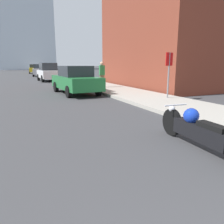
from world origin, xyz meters
TOP-DOWN VIEW (x-y plane):
  - sidewalk at (5.56, 40.00)m, footprint 2.87×240.00m
  - brick_storefront at (11.22, 15.07)m, footprint 8.06×10.28m
  - motorcycle at (2.95, 4.06)m, footprint 0.62×2.56m
  - parked_car_green at (2.85, 13.59)m, footprint 2.11×4.60m
  - parked_car_white at (2.83, 24.37)m, footprint 2.02×4.09m
  - parked_car_silver at (3.05, 34.61)m, footprint 2.29×4.29m
  - parked_car_yellow at (3.11, 44.84)m, footprint 1.98×3.90m
  - stop_sign at (6.23, 9.27)m, footprint 0.57×0.26m
  - pedestrian at (5.13, 15.10)m, footprint 0.36×0.25m

SIDE VIEW (x-z plane):
  - sidewalk at x=5.56m, z-range 0.00..0.15m
  - motorcycle at x=2.95m, z-range 0.00..0.81m
  - parked_car_green at x=2.85m, z-range 0.00..1.64m
  - parked_car_yellow at x=3.11m, z-range -0.01..1.69m
  - parked_car_silver at x=3.05m, z-range 0.01..1.74m
  - parked_car_white at x=2.83m, z-range -0.01..1.84m
  - pedestrian at x=5.13m, z-range 0.18..1.93m
  - stop_sign at x=6.23m, z-range 0.54..2.65m
  - brick_storefront at x=11.22m, z-range 0.00..8.39m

